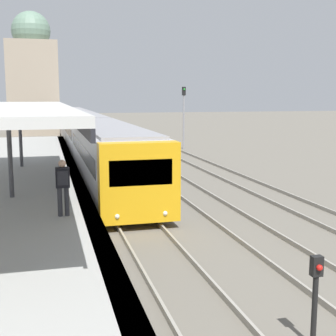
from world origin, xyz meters
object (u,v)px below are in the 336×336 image
at_px(train_near, 85,131).
at_px(signal_mast_far, 184,110).
at_px(signal_post_near, 315,291).
at_px(person_on_platform, 63,183).

distance_m(train_near, signal_mast_far, 8.45).
relative_size(signal_post_near, signal_mast_far, 0.33).
relative_size(train_near, signal_post_near, 26.29).
distance_m(person_on_platform, train_near, 23.14).
bearing_deg(signal_mast_far, signal_post_near, -102.36).
height_order(train_near, signal_mast_far, signal_mast_far).
height_order(person_on_platform, train_near, train_near).
xyz_separation_m(person_on_platform, signal_mast_far, (10.77, 23.84, 1.32)).
relative_size(train_near, signal_mast_far, 8.56).
bearing_deg(signal_post_near, person_on_platform, 120.64).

